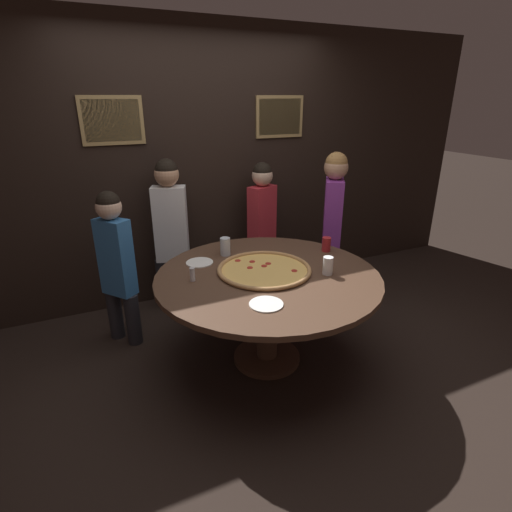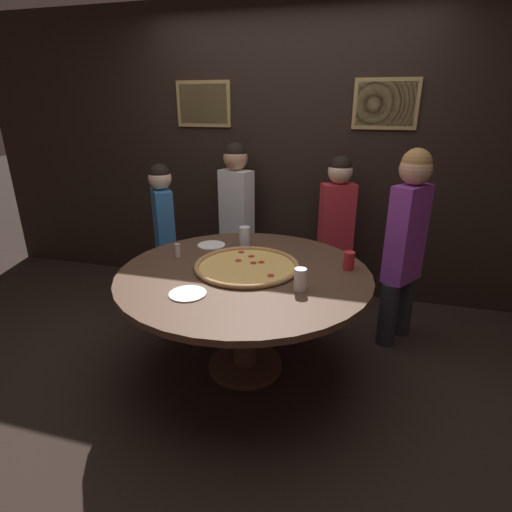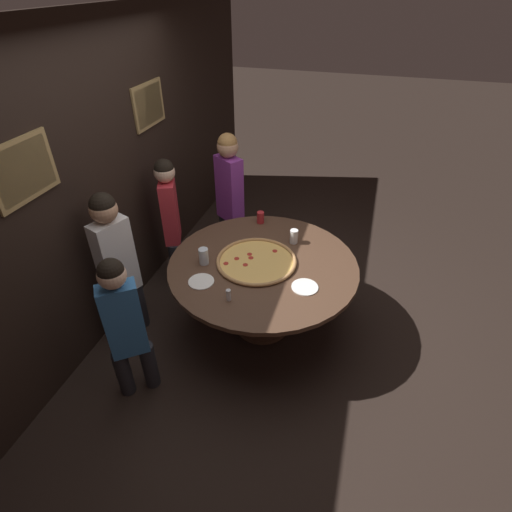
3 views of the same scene
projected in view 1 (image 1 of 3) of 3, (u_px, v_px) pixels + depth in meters
The scene contains 14 objects.
ground_plane at pixel (267, 359), 3.17m from camera, with size 24.00×24.00×0.00m, color black.
back_wall at pixel (204, 167), 3.88m from camera, with size 6.40×0.08×2.60m.
dining_table at pixel (268, 290), 2.94m from camera, with size 1.63×1.63×0.74m.
giant_pizza at pixel (265, 269), 2.94m from camera, with size 0.70×0.70×0.03m.
drink_cup_beside_pizza at pixel (326, 244), 3.30m from camera, with size 0.07×0.07×0.12m, color #B22328.
drink_cup_centre_back at pixel (328, 266), 2.87m from camera, with size 0.07×0.07×0.13m, color white.
drink_cup_front_edge at pixel (225, 246), 3.22m from camera, with size 0.08×0.08×0.15m, color silver.
white_plate_beside_cup at pixel (200, 262), 3.09m from camera, with size 0.21×0.21×0.01m, color white.
white_plate_far_back at pixel (266, 304), 2.47m from camera, with size 0.21×0.21×0.01m, color white.
condiment_shaker at pixel (192, 274), 2.77m from camera, with size 0.04×0.04×0.10m.
diner_side_right at pixel (116, 260), 3.16m from camera, with size 0.29×0.32×1.29m.
diner_centre_back at pixel (332, 220), 3.83m from camera, with size 0.32×0.38×1.48m.
diner_side_left at pixel (171, 227), 3.67m from camera, with size 0.38×0.25×1.44m.
diner_far_right at pixel (262, 221), 4.02m from camera, with size 0.36×0.25×1.36m.
Camera 1 is at (-1.18, -2.36, 1.94)m, focal length 28.00 mm.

